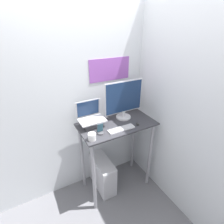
# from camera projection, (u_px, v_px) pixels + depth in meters

# --- Properties ---
(ground_plane) EXTENTS (12.00, 12.00, 0.00)m
(ground_plane) POSITION_uv_depth(u_px,v_px,m) (125.00, 197.00, 2.49)
(ground_plane) COLOR slate
(wall_back) EXTENTS (6.00, 0.06, 2.60)m
(wall_back) POSITION_uv_depth(u_px,v_px,m) (104.00, 98.00, 2.37)
(wall_back) COLOR silver
(wall_back) RESTS_ON ground_plane
(wall_side_right) EXTENTS (0.05, 6.00, 2.60)m
(wall_side_right) POSITION_uv_depth(u_px,v_px,m) (167.00, 106.00, 2.14)
(wall_side_right) COLOR silver
(wall_side_right) RESTS_ON ground_plane
(desk) EXTENTS (0.96, 0.52, 1.08)m
(desk) POSITION_uv_depth(u_px,v_px,m) (117.00, 140.00, 2.32)
(desk) COLOR #333338
(desk) RESTS_ON ground_plane
(laptop) EXTENTS (0.31, 0.24, 0.30)m
(laptop) POSITION_uv_depth(u_px,v_px,m) (91.00, 120.00, 2.13)
(laptop) COLOR #4C4C51
(laptop) RESTS_ON desk
(monitor) EXTENTS (0.54, 0.20, 0.50)m
(monitor) POSITION_uv_depth(u_px,v_px,m) (124.00, 100.00, 2.23)
(monitor) COLOR silver
(monitor) RESTS_ON desk
(keyboard) EXTENTS (0.33, 0.09, 0.02)m
(keyboard) POSITION_uv_depth(u_px,v_px,m) (121.00, 129.00, 2.08)
(keyboard) COLOR silver
(keyboard) RESTS_ON desk
(mouse) EXTENTS (0.04, 0.06, 0.03)m
(mouse) POSITION_uv_depth(u_px,v_px,m) (137.00, 124.00, 2.17)
(mouse) COLOR #262626
(mouse) RESTS_ON desk
(cell_phone) EXTENTS (0.08, 0.07, 0.14)m
(cell_phone) POSITION_uv_depth(u_px,v_px,m) (100.00, 130.00, 1.98)
(cell_phone) COLOR #4C4C51
(cell_phone) RESTS_ON desk
(computer_tower) EXTENTS (0.21, 0.51, 0.49)m
(computer_tower) POSITION_uv_depth(u_px,v_px,m) (103.00, 174.00, 2.55)
(computer_tower) COLOR silver
(computer_tower) RESTS_ON ground_plane
(mug) EXTENTS (0.09, 0.09, 0.08)m
(mug) POSITION_uv_depth(u_px,v_px,m) (92.00, 137.00, 1.88)
(mug) COLOR white
(mug) RESTS_ON desk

